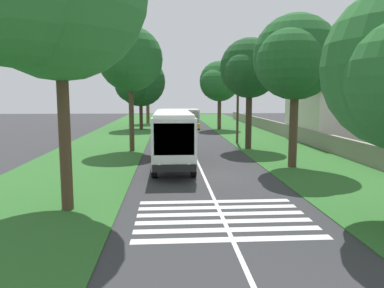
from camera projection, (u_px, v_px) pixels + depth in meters
ground at (204, 176)px, 22.34m from camera, size 160.00×160.00×0.00m
grass_verge_left at (107, 144)px, 36.65m from camera, size 120.00×8.00×0.04m
grass_verge_right at (270, 143)px, 37.71m from camera, size 120.00×8.00×0.04m
centre_line at (189, 144)px, 37.18m from camera, size 110.00×0.16×0.01m
coach_bus at (173, 134)px, 25.50m from camera, size 11.16×2.62×3.73m
zebra_crossing at (222, 218)px, 14.66m from camera, size 4.95×6.80×0.01m
trailing_car_0 at (172, 130)px, 45.46m from camera, size 4.30×1.78×1.43m
trailing_car_1 at (193, 124)px, 54.28m from camera, size 4.30×1.78×1.43m
trailing_minibus_0 at (192, 115)px, 62.94m from camera, size 6.00×2.14×2.53m
roadside_tree_left_1 at (129, 61)px, 31.36m from camera, size 6.23×5.46×10.55m
roadside_tree_left_2 at (147, 80)px, 63.37m from camera, size 5.69×4.86×9.97m
roadside_tree_left_3 at (139, 83)px, 51.95m from camera, size 8.39×6.93×10.18m
roadside_tree_right_0 at (248, 70)px, 32.74m from camera, size 6.03×5.27×9.81m
roadside_tree_right_1 at (218, 82)px, 51.95m from camera, size 6.90×5.69×9.59m
roadside_tree_right_2 at (293, 60)px, 23.90m from camera, size 6.66×5.65×10.00m
utility_pole at (238, 104)px, 36.88m from camera, size 0.24×1.40×7.51m
roadside_wall at (287, 131)px, 42.77m from camera, size 70.00×0.40×1.48m
roadside_building at (344, 113)px, 39.02m from camera, size 10.61×10.13×5.85m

